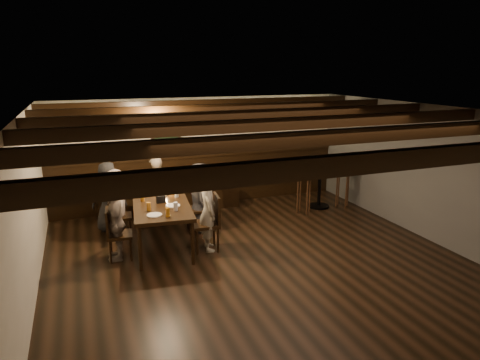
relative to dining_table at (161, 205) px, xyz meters
name	(u,v)px	position (x,y,z in m)	size (l,w,h in m)	color
room	(205,171)	(1.01, 0.68, 0.36)	(7.00, 7.00, 7.00)	black
dining_table	(161,205)	(0.00, 0.00, 0.00)	(1.15, 2.15, 0.77)	black
chair_left_near	(120,224)	(-0.66, 0.53, -0.45)	(0.43, 0.43, 0.86)	black
chair_left_far	(119,243)	(-0.76, -0.37, -0.45)	(0.43, 0.43, 0.85)	black
chair_right_near	(198,217)	(0.76, 0.37, -0.44)	(0.45, 0.45, 0.89)	black
chair_right_far	(207,233)	(0.67, -0.53, -0.42)	(0.48, 0.48, 0.95)	black
person_bench_left	(109,197)	(-0.80, 0.99, -0.04)	(0.65, 0.42, 1.33)	black
person_bench_centre	(157,190)	(0.12, 1.04, -0.03)	(0.50, 0.33, 1.37)	gray
person_bench_right	(203,193)	(0.99, 0.80, -0.12)	(0.58, 0.45, 1.19)	#511B23
person_left_near	(117,204)	(-0.70, 0.53, -0.07)	(0.83, 0.48, 1.28)	#AA9790
person_left_far	(116,222)	(-0.80, -0.36, -0.09)	(0.73, 0.30, 1.25)	gray
person_right_near	(200,197)	(0.80, 0.36, -0.05)	(0.64, 0.42, 1.31)	#2A292C
person_right_far	(208,211)	(0.70, -0.53, -0.03)	(0.50, 0.33, 1.36)	#AAA490
pint_a	(142,188)	(-0.20, 0.73, 0.13)	(0.07, 0.07, 0.14)	#BF7219
pint_b	(171,187)	(0.32, 0.62, 0.13)	(0.07, 0.07, 0.14)	#BF7219
pint_c	(142,197)	(-0.29, 0.13, 0.13)	(0.07, 0.07, 0.14)	#BF7219
pint_d	(177,193)	(0.32, 0.17, 0.13)	(0.07, 0.07, 0.14)	silver
pint_e	(149,207)	(-0.27, -0.42, 0.13)	(0.07, 0.07, 0.14)	#BF7219
pint_f	(176,206)	(0.14, -0.57, 0.13)	(0.07, 0.07, 0.14)	silver
pint_g	(168,212)	(-0.04, -0.80, 0.13)	(0.07, 0.07, 0.14)	#BF7219
plate_near	(154,215)	(-0.23, -0.68, 0.07)	(0.24, 0.24, 0.01)	white
plate_far	(173,206)	(0.15, -0.32, 0.07)	(0.24, 0.24, 0.01)	white
condiment_caddy	(161,199)	(-0.01, -0.05, 0.12)	(0.15, 0.10, 0.12)	black
candle	(166,195)	(0.15, 0.28, 0.09)	(0.05, 0.05, 0.05)	beige
high_top_table	(320,175)	(3.65, 0.79, 0.03)	(0.63, 0.63, 1.12)	black
bar_stool_left	(304,193)	(3.15, 0.58, -0.29)	(0.36, 0.38, 1.14)	#3A2112
bar_stool_right	(343,188)	(4.15, 0.63, -0.29)	(0.36, 0.38, 1.14)	#3A2112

